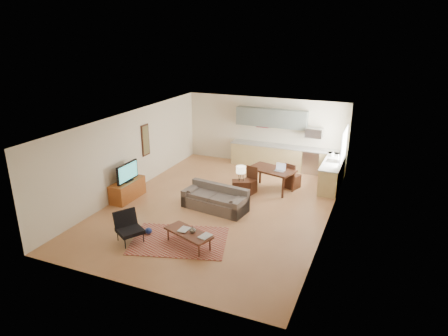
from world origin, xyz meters
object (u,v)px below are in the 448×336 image
at_px(armchair, 130,228).
at_px(dining_table, 271,179).
at_px(sofa, 215,198).
at_px(tv_credenza, 128,190).
at_px(coffee_table, 188,239).
at_px(console_table, 241,190).

bearing_deg(armchair, dining_table, 5.49).
distance_m(sofa, tv_credenza, 2.94).
bearing_deg(coffee_table, sofa, 116.99).
bearing_deg(sofa, armchair, -106.53).
relative_size(sofa, armchair, 2.59).
bearing_deg(console_table, tv_credenza, 178.07).
xyz_separation_m(sofa, coffee_table, (0.27, -2.24, -0.16)).
height_order(tv_credenza, dining_table, dining_table).
bearing_deg(tv_credenza, sofa, 7.00).
xyz_separation_m(coffee_table, dining_table, (0.87, 4.38, 0.19)).
distance_m(console_table, dining_table, 1.31).
distance_m(sofa, console_table, 1.12).
distance_m(sofa, armchair, 2.90).
distance_m(sofa, dining_table, 2.42).
bearing_deg(armchair, sofa, 7.02).
relative_size(tv_credenza, dining_table, 0.87).
xyz_separation_m(coffee_table, console_table, (0.18, 3.27, 0.12)).
bearing_deg(coffee_table, armchair, -144.65).
bearing_deg(console_table, coffee_table, -117.43).
bearing_deg(sofa, coffee_table, -75.14).
relative_size(sofa, coffee_table, 1.56).
height_order(sofa, dining_table, dining_table).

